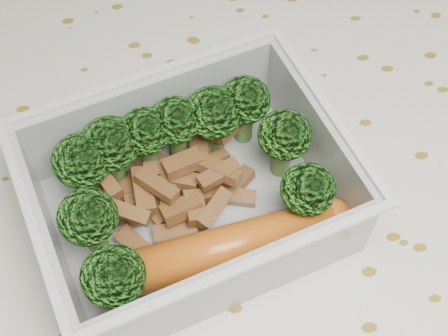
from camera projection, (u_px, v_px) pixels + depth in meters
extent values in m
cube|color=brown|center=(225.00, 196.00, 0.45)|extent=(1.40, 0.90, 0.04)
cube|color=silver|center=(225.00, 179.00, 0.43)|extent=(1.46, 0.96, 0.01)
cube|color=silver|center=(193.00, 214.00, 0.41)|extent=(0.21, 0.18, 0.00)
cube|color=silver|center=(152.00, 111.00, 0.41)|extent=(0.17, 0.05, 0.06)
cube|color=silver|center=(236.00, 282.00, 0.35)|extent=(0.17, 0.05, 0.06)
cube|color=silver|center=(315.00, 141.00, 0.40)|extent=(0.04, 0.12, 0.06)
cube|color=silver|center=(53.00, 243.00, 0.36)|extent=(0.04, 0.12, 0.06)
cube|color=silver|center=(145.00, 76.00, 0.39)|extent=(0.18, 0.06, 0.00)
cube|color=silver|center=(241.00, 268.00, 0.32)|extent=(0.18, 0.06, 0.00)
cube|color=silver|center=(329.00, 109.00, 0.38)|extent=(0.04, 0.13, 0.00)
cube|color=silver|center=(31.00, 222.00, 0.34)|extent=(0.04, 0.13, 0.00)
cylinder|color=#608C3F|center=(90.00, 183.00, 0.40)|extent=(0.02, 0.02, 0.03)
ellipsoid|color=#3A8C25|center=(82.00, 160.00, 0.38)|extent=(0.04, 0.04, 0.03)
cylinder|color=#608C3F|center=(116.00, 167.00, 0.41)|extent=(0.02, 0.02, 0.03)
ellipsoid|color=#3A8C25|center=(110.00, 144.00, 0.39)|extent=(0.04, 0.04, 0.03)
cylinder|color=#608C3F|center=(149.00, 154.00, 0.41)|extent=(0.02, 0.02, 0.03)
ellipsoid|color=#3A8C25|center=(145.00, 131.00, 0.39)|extent=(0.03, 0.03, 0.03)
cylinder|color=#608C3F|center=(178.00, 144.00, 0.42)|extent=(0.02, 0.02, 0.03)
ellipsoid|color=#3A8C25|center=(175.00, 120.00, 0.39)|extent=(0.03, 0.03, 0.03)
cylinder|color=#608C3F|center=(214.00, 136.00, 0.42)|extent=(0.02, 0.02, 0.03)
ellipsoid|color=#3A8C25|center=(213.00, 112.00, 0.40)|extent=(0.04, 0.04, 0.03)
cylinder|color=#608C3F|center=(244.00, 124.00, 0.43)|extent=(0.02, 0.02, 0.03)
ellipsoid|color=#3A8C25|center=(245.00, 100.00, 0.40)|extent=(0.03, 0.03, 0.03)
cylinder|color=#608C3F|center=(96.00, 237.00, 0.38)|extent=(0.02, 0.02, 0.03)
ellipsoid|color=#3A8C25|center=(88.00, 217.00, 0.36)|extent=(0.04, 0.04, 0.03)
cylinder|color=#608C3F|center=(281.00, 158.00, 0.41)|extent=(0.02, 0.02, 0.03)
ellipsoid|color=#3A8C25|center=(285.00, 135.00, 0.39)|extent=(0.03, 0.03, 0.03)
cylinder|color=#608C3F|center=(120.00, 293.00, 0.36)|extent=(0.02, 0.02, 0.03)
ellipsoid|color=#3A8C25|center=(113.00, 276.00, 0.34)|extent=(0.04, 0.04, 0.03)
cylinder|color=#608C3F|center=(303.00, 210.00, 0.39)|extent=(0.02, 0.02, 0.03)
ellipsoid|color=#3A8C25|center=(308.00, 189.00, 0.37)|extent=(0.03, 0.03, 0.03)
cube|color=brown|center=(218.00, 169.00, 0.40)|extent=(0.03, 0.03, 0.01)
cube|color=brown|center=(213.00, 181.00, 0.41)|extent=(0.03, 0.01, 0.01)
cube|color=brown|center=(204.00, 189.00, 0.41)|extent=(0.03, 0.02, 0.01)
cube|color=brown|center=(136.00, 182.00, 0.41)|extent=(0.03, 0.03, 0.01)
cube|color=brown|center=(228.00, 127.00, 0.41)|extent=(0.03, 0.03, 0.01)
cube|color=brown|center=(219.00, 174.00, 0.39)|extent=(0.03, 0.02, 0.01)
cube|color=brown|center=(164.00, 163.00, 0.42)|extent=(0.03, 0.02, 0.01)
cube|color=brown|center=(136.00, 245.00, 0.39)|extent=(0.03, 0.03, 0.01)
cube|color=brown|center=(169.00, 194.00, 0.40)|extent=(0.01, 0.03, 0.01)
cube|color=brown|center=(211.00, 164.00, 0.42)|extent=(0.03, 0.02, 0.01)
cube|color=brown|center=(175.00, 233.00, 0.39)|extent=(0.03, 0.01, 0.01)
cube|color=brown|center=(154.00, 207.00, 0.40)|extent=(0.03, 0.03, 0.01)
cube|color=brown|center=(195.00, 166.00, 0.42)|extent=(0.02, 0.03, 0.01)
cube|color=brown|center=(201.00, 142.00, 0.42)|extent=(0.02, 0.03, 0.01)
cube|color=brown|center=(129.00, 213.00, 0.38)|extent=(0.03, 0.02, 0.01)
cube|color=brown|center=(206.00, 193.00, 0.40)|extent=(0.03, 0.01, 0.01)
cube|color=brown|center=(181.00, 209.00, 0.39)|extent=(0.03, 0.02, 0.01)
cube|color=brown|center=(153.00, 182.00, 0.41)|extent=(0.03, 0.02, 0.01)
cube|color=brown|center=(239.00, 182.00, 0.41)|extent=(0.02, 0.02, 0.01)
cube|color=brown|center=(157.00, 186.00, 0.39)|extent=(0.03, 0.03, 0.01)
cube|color=brown|center=(114.00, 205.00, 0.40)|extent=(0.02, 0.03, 0.01)
cube|color=brown|center=(180.00, 180.00, 0.40)|extent=(0.03, 0.02, 0.01)
cube|color=brown|center=(143.00, 190.00, 0.40)|extent=(0.02, 0.03, 0.01)
cube|color=brown|center=(214.00, 209.00, 0.39)|extent=(0.03, 0.03, 0.01)
cube|color=brown|center=(237.00, 197.00, 0.41)|extent=(0.03, 0.02, 0.01)
cube|color=brown|center=(125.00, 188.00, 0.41)|extent=(0.03, 0.02, 0.01)
cube|color=brown|center=(183.00, 163.00, 0.40)|extent=(0.03, 0.02, 0.01)
cube|color=brown|center=(120.00, 193.00, 0.40)|extent=(0.02, 0.01, 0.01)
cube|color=brown|center=(107.00, 181.00, 0.39)|extent=(0.02, 0.03, 0.01)
cube|color=brown|center=(195.00, 207.00, 0.39)|extent=(0.02, 0.02, 0.01)
cube|color=brown|center=(135.00, 203.00, 0.40)|extent=(0.02, 0.03, 0.01)
cube|color=brown|center=(164.00, 170.00, 0.40)|extent=(0.03, 0.01, 0.01)
cylinder|color=#B75514|center=(224.00, 249.00, 0.37)|extent=(0.14, 0.05, 0.03)
sphere|color=#B75514|center=(331.00, 220.00, 0.38)|extent=(0.03, 0.03, 0.03)
sphere|color=#B75514|center=(110.00, 280.00, 0.36)|extent=(0.03, 0.03, 0.03)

